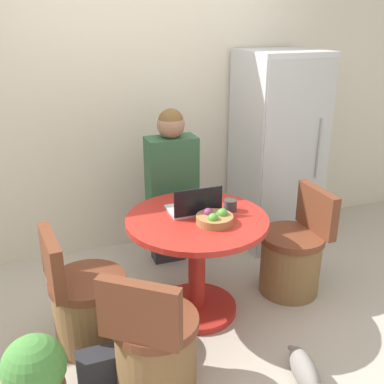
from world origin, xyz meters
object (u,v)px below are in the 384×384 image
(chair_near_left_corner, at_px, (155,350))
(refrigerator, at_px, (277,151))
(dining_table, at_px, (197,251))
(laptop, at_px, (194,207))
(potted_plant, at_px, (36,377))
(cat, at_px, (306,373))
(chair_right_side, at_px, (293,258))
(fruit_bowl, at_px, (215,218))
(handbag, at_px, (104,370))
(chair_left_side, at_px, (87,306))
(person_seated, at_px, (170,182))

(chair_near_left_corner, bearing_deg, refrigerator, -99.07)
(dining_table, distance_m, chair_near_left_corner, 0.83)
(laptop, xyz_separation_m, potted_plant, (-1.14, -0.67, -0.54))
(chair_near_left_corner, height_order, cat, chair_near_left_corner)
(dining_table, xyz_separation_m, chair_right_side, (0.80, 0.00, -0.21))
(fruit_bowl, bearing_deg, handbag, -155.33)
(laptop, height_order, potted_plant, laptop)
(fruit_bowl, bearing_deg, refrigerator, 43.64)
(chair_right_side, height_order, potted_plant, chair_right_side)
(chair_left_side, bearing_deg, laptop, -83.75)
(chair_near_left_corner, distance_m, handbag, 0.34)
(refrigerator, xyz_separation_m, laptop, (-1.09, -0.77, -0.09))
(laptop, height_order, handbag, laptop)
(chair_right_side, height_order, fruit_bowl, fruit_bowl)
(chair_right_side, bearing_deg, fruit_bowl, -80.17)
(dining_table, height_order, laptop, laptop)
(chair_near_left_corner, bearing_deg, chair_left_side, -22.93)
(chair_left_side, distance_m, chair_right_side, 1.59)
(dining_table, xyz_separation_m, chair_left_side, (-0.79, -0.09, -0.21))
(laptop, bearing_deg, person_seated, -92.09)
(chair_right_side, distance_m, handbag, 1.66)
(laptop, bearing_deg, cat, 108.24)
(fruit_bowl, xyz_separation_m, cat, (0.26, -0.78, -0.70))
(cat, bearing_deg, potted_plant, -90.82)
(dining_table, bearing_deg, fruit_bowl, -58.26)
(refrigerator, bearing_deg, chair_near_left_corner, -137.10)
(laptop, height_order, cat, laptop)
(refrigerator, bearing_deg, handbag, -143.85)
(refrigerator, xyz_separation_m, handbag, (-1.88, -1.37, -0.76))
(refrigerator, distance_m, fruit_bowl, 1.43)
(chair_right_side, xyz_separation_m, cat, (-0.46, -0.90, -0.19))
(refrigerator, bearing_deg, chair_right_side, -109.83)
(fruit_bowl, bearing_deg, dining_table, 121.74)
(refrigerator, height_order, cat, refrigerator)
(chair_right_side, bearing_deg, refrigerator, 160.13)
(chair_left_side, height_order, person_seated, person_seated)
(handbag, bearing_deg, chair_left_side, 93.19)
(chair_left_side, xyz_separation_m, laptop, (0.81, 0.18, 0.51))
(person_seated, relative_size, handbag, 4.60)
(chair_right_side, xyz_separation_m, laptop, (-0.79, 0.09, 0.51))
(chair_right_side, height_order, cat, chair_right_side)
(refrigerator, height_order, potted_plant, refrigerator)
(chair_right_side, relative_size, chair_near_left_corner, 1.00)
(cat, height_order, potted_plant, potted_plant)
(fruit_bowl, bearing_deg, laptop, 106.71)
(laptop, relative_size, cat, 0.70)
(chair_left_side, bearing_deg, handbag, 177.07)
(refrigerator, distance_m, handbag, 2.44)
(dining_table, xyz_separation_m, potted_plant, (-1.13, -0.58, -0.24))
(refrigerator, distance_m, chair_right_side, 1.09)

